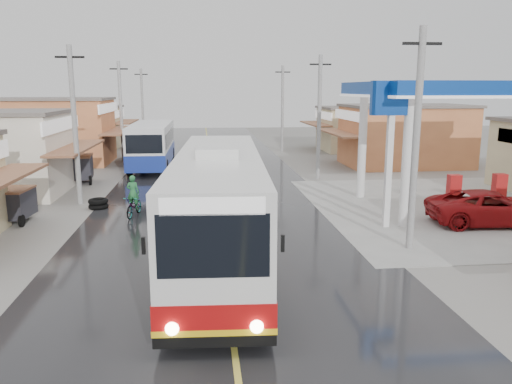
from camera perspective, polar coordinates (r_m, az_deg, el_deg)
ground at (r=18.12m, az=-3.90°, el=-7.22°), size 120.00×120.00×0.00m
road at (r=32.67m, az=-4.99°, el=1.33°), size 12.00×90.00×0.02m
centre_line at (r=32.66m, az=-4.99°, el=1.35°), size 0.15×90.00×0.01m
shopfronts_left at (r=37.70m, az=-25.27°, el=1.63°), size 11.00×44.00×5.20m
shopfronts_right at (r=33.58m, az=21.66°, el=0.81°), size 11.00×44.00×4.80m
utility_poles_left at (r=34.24m, az=-16.82°, el=1.33°), size 1.60×50.00×8.00m
utility_poles_right at (r=33.54m, az=7.05°, el=1.54°), size 1.60×36.00×8.00m
coach_bus at (r=16.96m, az=-4.24°, el=-1.64°), size 3.56×13.18×4.08m
second_bus at (r=38.24m, az=-11.79°, el=5.34°), size 2.80×10.03×3.32m
jeepney at (r=24.20m, az=25.30°, el=-1.64°), size 5.61×2.93×1.51m
cyclist at (r=23.97m, az=-13.77°, el=-1.20°), size 1.01×1.93×1.99m
tricycle_near at (r=24.64m, az=-25.80°, el=-1.16°), size 1.46×2.10×1.54m
tricycle_far at (r=33.50m, az=-19.44°, el=2.71°), size 1.78×2.32×1.77m
tyre_stack at (r=26.10m, az=-17.57°, el=-1.28°), size 0.98×0.98×0.50m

